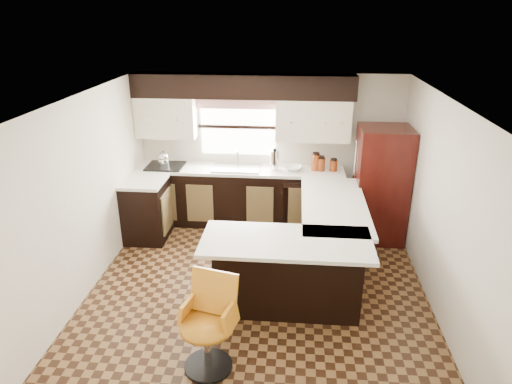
# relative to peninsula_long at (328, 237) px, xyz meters

# --- Properties ---
(floor) EXTENTS (4.40, 4.40, 0.00)m
(floor) POSITION_rel_peninsula_long_xyz_m (-0.90, -0.62, -0.45)
(floor) COLOR #49301A
(floor) RESTS_ON ground
(ceiling) EXTENTS (4.40, 4.40, 0.00)m
(ceiling) POSITION_rel_peninsula_long_xyz_m (-0.90, -0.62, 1.95)
(ceiling) COLOR silver
(ceiling) RESTS_ON wall_back
(wall_back) EXTENTS (4.40, 0.00, 4.40)m
(wall_back) POSITION_rel_peninsula_long_xyz_m (-0.90, 1.58, 0.75)
(wall_back) COLOR beige
(wall_back) RESTS_ON floor
(wall_front) EXTENTS (4.40, 0.00, 4.40)m
(wall_front) POSITION_rel_peninsula_long_xyz_m (-0.90, -2.83, 0.75)
(wall_front) COLOR beige
(wall_front) RESTS_ON floor
(wall_left) EXTENTS (0.00, 4.40, 4.40)m
(wall_left) POSITION_rel_peninsula_long_xyz_m (-3.00, -0.62, 0.75)
(wall_left) COLOR beige
(wall_left) RESTS_ON floor
(wall_right) EXTENTS (0.00, 4.40, 4.40)m
(wall_right) POSITION_rel_peninsula_long_xyz_m (1.20, -0.62, 0.75)
(wall_right) COLOR beige
(wall_right) RESTS_ON floor
(base_cab_back) EXTENTS (3.30, 0.60, 0.90)m
(base_cab_back) POSITION_rel_peninsula_long_xyz_m (-1.35, 1.28, 0.00)
(base_cab_back) COLOR black
(base_cab_back) RESTS_ON floor
(base_cab_left) EXTENTS (0.60, 0.70, 0.90)m
(base_cab_left) POSITION_rel_peninsula_long_xyz_m (-2.70, 0.62, 0.00)
(base_cab_left) COLOR black
(base_cab_left) RESTS_ON floor
(counter_back) EXTENTS (3.30, 0.60, 0.04)m
(counter_back) POSITION_rel_peninsula_long_xyz_m (-1.35, 1.28, 0.47)
(counter_back) COLOR silver
(counter_back) RESTS_ON base_cab_back
(counter_left) EXTENTS (0.60, 0.70, 0.04)m
(counter_left) POSITION_rel_peninsula_long_xyz_m (-2.70, 0.62, 0.47)
(counter_left) COLOR silver
(counter_left) RESTS_ON base_cab_left
(soffit) EXTENTS (3.40, 0.35, 0.36)m
(soffit) POSITION_rel_peninsula_long_xyz_m (-1.30, 1.40, 1.77)
(soffit) COLOR black
(soffit) RESTS_ON wall_back
(upper_cab_left) EXTENTS (0.94, 0.35, 0.64)m
(upper_cab_left) POSITION_rel_peninsula_long_xyz_m (-2.52, 1.40, 1.27)
(upper_cab_left) COLOR beige
(upper_cab_left) RESTS_ON wall_back
(upper_cab_right) EXTENTS (1.14, 0.35, 0.64)m
(upper_cab_right) POSITION_rel_peninsula_long_xyz_m (-0.22, 1.40, 1.27)
(upper_cab_right) COLOR beige
(upper_cab_right) RESTS_ON wall_back
(window_pane) EXTENTS (1.20, 0.02, 0.90)m
(window_pane) POSITION_rel_peninsula_long_xyz_m (-1.40, 1.56, 1.10)
(window_pane) COLOR white
(window_pane) RESTS_ON wall_back
(valance) EXTENTS (1.30, 0.06, 0.18)m
(valance) POSITION_rel_peninsula_long_xyz_m (-1.40, 1.52, 1.49)
(valance) COLOR #D19B93
(valance) RESTS_ON wall_back
(sink) EXTENTS (0.75, 0.45, 0.03)m
(sink) POSITION_rel_peninsula_long_xyz_m (-1.40, 1.25, 0.51)
(sink) COLOR #B2B2B7
(sink) RESTS_ON counter_back
(dishwasher) EXTENTS (0.58, 0.03, 0.78)m
(dishwasher) POSITION_rel_peninsula_long_xyz_m (-0.35, 0.99, -0.02)
(dishwasher) COLOR black
(dishwasher) RESTS_ON floor
(cooktop) EXTENTS (0.58, 0.50, 0.02)m
(cooktop) POSITION_rel_peninsula_long_xyz_m (-2.55, 1.25, 0.51)
(cooktop) COLOR black
(cooktop) RESTS_ON counter_back
(peninsula_long) EXTENTS (0.60, 1.95, 0.90)m
(peninsula_long) POSITION_rel_peninsula_long_xyz_m (0.00, 0.00, 0.00)
(peninsula_long) COLOR black
(peninsula_long) RESTS_ON floor
(peninsula_return) EXTENTS (1.65, 0.60, 0.90)m
(peninsula_return) POSITION_rel_peninsula_long_xyz_m (-0.53, -0.97, 0.00)
(peninsula_return) COLOR black
(peninsula_return) RESTS_ON floor
(counter_pen_long) EXTENTS (0.84, 1.95, 0.04)m
(counter_pen_long) POSITION_rel_peninsula_long_xyz_m (0.05, 0.00, 0.47)
(counter_pen_long) COLOR silver
(counter_pen_long) RESTS_ON peninsula_long
(counter_pen_return) EXTENTS (1.89, 0.84, 0.04)m
(counter_pen_return) POSITION_rel_peninsula_long_xyz_m (-0.55, -1.06, 0.47)
(counter_pen_return) COLOR silver
(counter_pen_return) RESTS_ON peninsula_return
(refrigerator) EXTENTS (0.74, 0.72, 1.74)m
(refrigerator) POSITION_rel_peninsula_long_xyz_m (0.81, 0.94, 0.42)
(refrigerator) COLOR #320B08
(refrigerator) RESTS_ON floor
(bar_chair) EXTENTS (0.63, 0.63, 0.98)m
(bar_chair) POSITION_rel_peninsula_long_xyz_m (-1.27, -2.03, 0.04)
(bar_chair) COLOR orange
(bar_chair) RESTS_ON floor
(kettle) EXTENTS (0.18, 0.18, 0.24)m
(kettle) POSITION_rel_peninsula_long_xyz_m (-2.57, 1.26, 0.64)
(kettle) COLOR silver
(kettle) RESTS_ON cooktop
(percolator) EXTENTS (0.14, 0.14, 0.31)m
(percolator) POSITION_rel_peninsula_long_xyz_m (-0.80, 1.28, 0.65)
(percolator) COLOR silver
(percolator) RESTS_ON counter_back
(mixing_bowl) EXTENTS (0.30, 0.30, 0.07)m
(mixing_bowl) POSITION_rel_peninsula_long_xyz_m (-0.50, 1.28, 0.53)
(mixing_bowl) COLOR white
(mixing_bowl) RESTS_ON counter_back
(canister_large) EXTENTS (0.13, 0.13, 0.26)m
(canister_large) POSITION_rel_peninsula_long_xyz_m (-0.15, 1.30, 0.62)
(canister_large) COLOR maroon
(canister_large) RESTS_ON counter_back
(canister_med) EXTENTS (0.14, 0.14, 0.20)m
(canister_med) POSITION_rel_peninsula_long_xyz_m (-0.08, 1.30, 0.60)
(canister_med) COLOR maroon
(canister_med) RESTS_ON counter_back
(canister_small) EXTENTS (0.12, 0.12, 0.17)m
(canister_small) POSITION_rel_peninsula_long_xyz_m (0.12, 1.30, 0.58)
(canister_small) COLOR maroon
(canister_small) RESTS_ON counter_back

